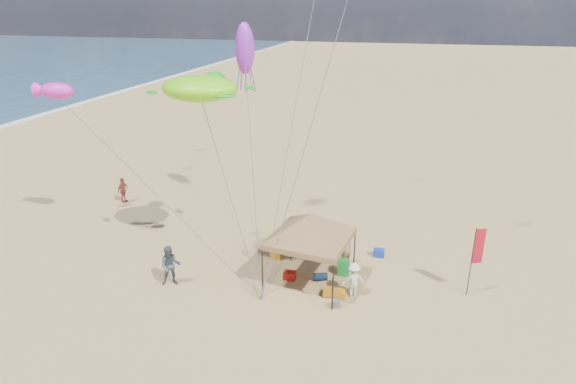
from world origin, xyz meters
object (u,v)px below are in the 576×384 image
Objects in this scene: canopy_tent at (311,216)px; person_near_a at (346,248)px; beach_cart at (335,292)px; person_near_c at (353,280)px; person_far_a at (123,190)px; cooler_blue at (379,253)px; chair_green at (344,267)px; chair_yellow at (276,251)px; person_near_b at (170,266)px; feather_flag at (477,251)px; cooler_red at (290,275)px.

person_near_a is (1.26, 2.06, -2.35)m from canopy_tent.
person_near_c is at bearing 23.03° from beach_cart.
person_far_a is (-14.55, 4.21, -0.09)m from person_near_a.
chair_green is (-1.42, -2.13, 0.16)m from cooler_blue.
chair_yellow is 0.39× the size of person_near_a.
canopy_tent reaches higher than person_near_b.
feather_flag reaches higher than person_near_c.
chair_yellow reaches higher than beach_cart.
feather_flag is 6.15m from beach_cart.
person_near_a is (2.20, 1.98, 0.71)m from cooler_red.
cooler_blue is at bearing -121.21° from person_near_c.
canopy_tent is 4.02m from chair_yellow.
person_near_c is 16.71m from person_far_a.
person_near_b is 1.22× the size of person_near_c.
person_near_a is 15.15m from person_far_a.
canopy_tent is at bearing -110.05° from person_far_a.
person_near_a reaches higher than chair_yellow.
chair_green is at bearing -0.94° from person_near_b.
chair_green is (2.28, 1.07, 0.16)m from cooler_red.
feather_flag is 5.85× the size of cooler_red.
person_near_c reaches higher than beach_cart.
cooler_blue is 0.60× the size of beach_cart.
person_near_a is at bearing -93.69° from person_near_c.
person_near_a is (0.00, 2.85, 0.70)m from beach_cart.
person_near_b is at bearing -163.93° from canopy_tent.
person_near_b reaches higher than chair_green.
cooler_red and cooler_blue have the same top height.
cooler_red is 13.82m from person_far_a.
canopy_tent is 11.60× the size of cooler_red.
person_far_a is (-13.28, 6.26, -2.44)m from canopy_tent.
person_near_b is at bearing -131.88° from person_far_a.
feather_flag is 2.06× the size of person_near_c.
person_near_a is (-0.08, 0.91, 0.55)m from chair_green.
cooler_red is 2.37m from beach_cart.
cooler_blue is (2.76, 3.27, -3.05)m from canopy_tent.
person_near_a is at bearing -140.80° from cooler_blue.
person_far_a is at bearing -43.62° from person_near_c.
feather_flag is 1.95× the size of person_far_a.
cooler_red is 0.77× the size of chair_yellow.
beach_cart is 16.18m from person_far_a.
beach_cart is at bearing 3.24° from person_near_c.
canopy_tent is 6.96× the size of beach_cart.
canopy_tent is 1.98× the size of feather_flag.
chair_green is 0.46× the size of person_near_c.
cooler_red is 0.33× the size of person_far_a.
canopy_tent reaches higher than person_far_a.
feather_flag reaches higher than person_near_a.
person_near_b is (-4.94, -1.77, 0.74)m from cooler_red.
person_near_a reaches higher than person_far_a.
person_near_a is (-5.60, 1.17, -1.21)m from feather_flag.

